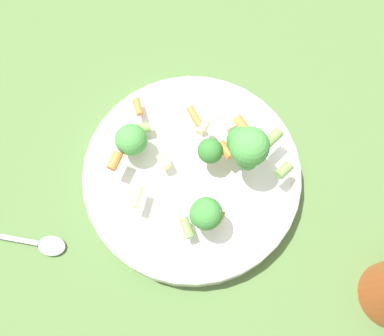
# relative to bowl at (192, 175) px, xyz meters

# --- Properties ---
(ground_plane) EXTENTS (3.00, 3.00, 0.00)m
(ground_plane) POSITION_rel_bowl_xyz_m (0.00, 0.00, -0.02)
(ground_plane) COLOR #4C6B38
(bowl) EXTENTS (0.29, 0.29, 0.04)m
(bowl) POSITION_rel_bowl_xyz_m (0.00, 0.00, 0.00)
(bowl) COLOR white
(bowl) RESTS_ON ground_plane
(pasta_salad) EXTENTS (0.22, 0.20, 0.09)m
(pasta_salad) POSITION_rel_bowl_xyz_m (0.02, -0.01, 0.06)
(pasta_salad) COLOR #8CB766
(pasta_salad) RESTS_ON bowl
(spoon) EXTENTS (0.17, 0.09, 0.01)m
(spoon) POSITION_rel_bowl_xyz_m (-0.23, -0.03, -0.02)
(spoon) COLOR silver
(spoon) RESTS_ON ground_plane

